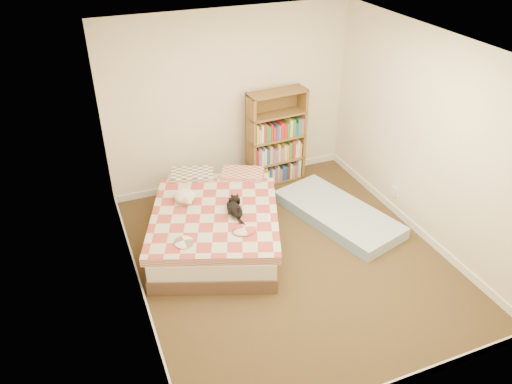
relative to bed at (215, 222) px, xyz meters
name	(u,v)px	position (x,y,z in m)	size (l,w,h in m)	color
room	(292,170)	(0.69, -0.70, 0.95)	(3.51, 4.01, 2.51)	#45351D
bed	(215,222)	(0.00, 0.00, 0.00)	(2.03, 2.39, 0.54)	brown
bookshelf	(275,148)	(1.27, 1.05, 0.28)	(0.86, 0.34, 1.41)	brown
floor_mattress	(338,214)	(1.63, -0.21, -0.17)	(0.78, 1.74, 0.16)	#78A1C8
black_cat	(234,208)	(0.17, -0.23, 0.30)	(0.28, 0.61, 0.14)	black
white_dog	(186,196)	(-0.29, 0.23, 0.31)	(0.38, 0.38, 0.14)	white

